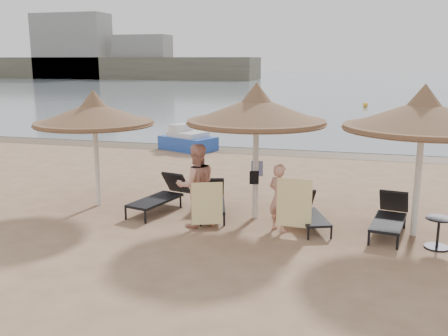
{
  "coord_description": "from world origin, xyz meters",
  "views": [
    {
      "loc": [
        2.94,
        -10.21,
        3.67
      ],
      "look_at": [
        -0.13,
        1.2,
        1.08
      ],
      "focal_mm": 40.0,
      "sensor_mm": 36.0,
      "label": 1
    }
  ],
  "objects_px": {
    "palapa_left": "(94,114)",
    "pedal_boat": "(187,140)",
    "palapa_center": "(256,111)",
    "palapa_right": "(423,116)",
    "lounger_near_right": "(309,212)",
    "person_right": "(279,192)",
    "side_table": "(438,234)",
    "lounger_near_left": "(212,200)",
    "lounger_far_left": "(162,195)",
    "person_left": "(196,179)",
    "lounger_far_right": "(390,216)"
  },
  "relations": [
    {
      "from": "pedal_boat",
      "to": "lounger_near_right",
      "type": "bearing_deg",
      "value": -31.22
    },
    {
      "from": "lounger_far_left",
      "to": "lounger_near_left",
      "type": "xyz_separation_m",
      "value": [
        1.29,
        0.06,
        -0.03
      ]
    },
    {
      "from": "palapa_center",
      "to": "lounger_far_left",
      "type": "bearing_deg",
      "value": -179.87
    },
    {
      "from": "lounger_near_left",
      "to": "pedal_boat",
      "type": "relative_size",
      "value": 0.71
    },
    {
      "from": "palapa_center",
      "to": "person_right",
      "type": "distance_m",
      "value": 1.95
    },
    {
      "from": "person_right",
      "to": "side_table",
      "type": "bearing_deg",
      "value": -153.37
    },
    {
      "from": "person_left",
      "to": "lounger_near_right",
      "type": "bearing_deg",
      "value": 164.49
    },
    {
      "from": "palapa_left",
      "to": "palapa_center",
      "type": "height_order",
      "value": "palapa_center"
    },
    {
      "from": "palapa_right",
      "to": "person_left",
      "type": "relative_size",
      "value": 1.49
    },
    {
      "from": "lounger_far_right",
      "to": "pedal_boat",
      "type": "bearing_deg",
      "value": 141.63
    },
    {
      "from": "person_right",
      "to": "lounger_near_left",
      "type": "bearing_deg",
      "value": 5.16
    },
    {
      "from": "palapa_center",
      "to": "lounger_near_left",
      "type": "relative_size",
      "value": 1.75
    },
    {
      "from": "palapa_right",
      "to": "lounger_near_left",
      "type": "bearing_deg",
      "value": 175.59
    },
    {
      "from": "person_left",
      "to": "palapa_center",
      "type": "bearing_deg",
      "value": -171.66
    },
    {
      "from": "palapa_center",
      "to": "side_table",
      "type": "xyz_separation_m",
      "value": [
        3.88,
        -0.96,
        -2.23
      ]
    },
    {
      "from": "lounger_far_left",
      "to": "person_left",
      "type": "height_order",
      "value": "person_left"
    },
    {
      "from": "side_table",
      "to": "person_right",
      "type": "height_order",
      "value": "person_right"
    },
    {
      "from": "person_right",
      "to": "person_left",
      "type": "bearing_deg",
      "value": 35.32
    },
    {
      "from": "palapa_center",
      "to": "pedal_boat",
      "type": "height_order",
      "value": "palapa_center"
    },
    {
      "from": "lounger_far_right",
      "to": "side_table",
      "type": "height_order",
      "value": "lounger_far_right"
    },
    {
      "from": "lounger_far_left",
      "to": "pedal_boat",
      "type": "height_order",
      "value": "pedal_boat"
    },
    {
      "from": "palapa_left",
      "to": "person_right",
      "type": "height_order",
      "value": "palapa_left"
    },
    {
      "from": "palapa_center",
      "to": "lounger_near_left",
      "type": "bearing_deg",
      "value": 176.99
    },
    {
      "from": "palapa_left",
      "to": "lounger_far_right",
      "type": "relative_size",
      "value": 1.55
    },
    {
      "from": "palapa_right",
      "to": "person_right",
      "type": "relative_size",
      "value": 1.86
    },
    {
      "from": "lounger_far_right",
      "to": "palapa_center",
      "type": "bearing_deg",
      "value": -174.92
    },
    {
      "from": "person_left",
      "to": "palapa_right",
      "type": "bearing_deg",
      "value": 157.08
    },
    {
      "from": "palapa_center",
      "to": "lounger_near_right",
      "type": "height_order",
      "value": "palapa_center"
    },
    {
      "from": "palapa_right",
      "to": "side_table",
      "type": "height_order",
      "value": "palapa_right"
    },
    {
      "from": "palapa_center",
      "to": "palapa_right",
      "type": "distance_m",
      "value": 3.51
    },
    {
      "from": "lounger_near_left",
      "to": "palapa_right",
      "type": "bearing_deg",
      "value": -20.84
    },
    {
      "from": "lounger_near_right",
      "to": "palapa_center",
      "type": "bearing_deg",
      "value": 146.72
    },
    {
      "from": "person_left",
      "to": "lounger_far_left",
      "type": "bearing_deg",
      "value": -67.72
    },
    {
      "from": "lounger_near_right",
      "to": "lounger_near_left",
      "type": "bearing_deg",
      "value": 150.76
    },
    {
      "from": "side_table",
      "to": "pedal_boat",
      "type": "xyz_separation_m",
      "value": [
        -8.4,
        9.13,
        0.09
      ]
    },
    {
      "from": "palapa_left",
      "to": "pedal_boat",
      "type": "height_order",
      "value": "palapa_left"
    },
    {
      "from": "palapa_left",
      "to": "pedal_boat",
      "type": "xyz_separation_m",
      "value": [
        -0.44,
        8.18,
        -1.96
      ]
    },
    {
      "from": "palapa_left",
      "to": "palapa_right",
      "type": "xyz_separation_m",
      "value": [
        7.58,
        -0.28,
        0.2
      ]
    },
    {
      "from": "palapa_right",
      "to": "lounger_near_right",
      "type": "bearing_deg",
      "value": 179.35
    },
    {
      "from": "lounger_near_left",
      "to": "person_left",
      "type": "distance_m",
      "value": 1.22
    },
    {
      "from": "palapa_center",
      "to": "lounger_far_right",
      "type": "xyz_separation_m",
      "value": [
        3.01,
        -0.25,
        -2.15
      ]
    },
    {
      "from": "palapa_left",
      "to": "lounger_far_left",
      "type": "xyz_separation_m",
      "value": [
        1.73,
        0.01,
        -1.96
      ]
    },
    {
      "from": "palapa_left",
      "to": "lounger_far_right",
      "type": "distance_m",
      "value": 7.36
    },
    {
      "from": "palapa_center",
      "to": "person_left",
      "type": "distance_m",
      "value": 2.06
    },
    {
      "from": "palapa_left",
      "to": "palapa_right",
      "type": "distance_m",
      "value": 7.59
    },
    {
      "from": "palapa_left",
      "to": "side_table",
      "type": "distance_m",
      "value": 8.27
    },
    {
      "from": "palapa_center",
      "to": "lounger_far_right",
      "type": "height_order",
      "value": "palapa_center"
    },
    {
      "from": "palapa_right",
      "to": "lounger_far_right",
      "type": "relative_size",
      "value": 1.69
    },
    {
      "from": "lounger_far_right",
      "to": "side_table",
      "type": "xyz_separation_m",
      "value": [
        0.87,
        -0.71,
        -0.07
      ]
    },
    {
      "from": "palapa_right",
      "to": "lounger_near_right",
      "type": "distance_m",
      "value": 3.14
    }
  ]
}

